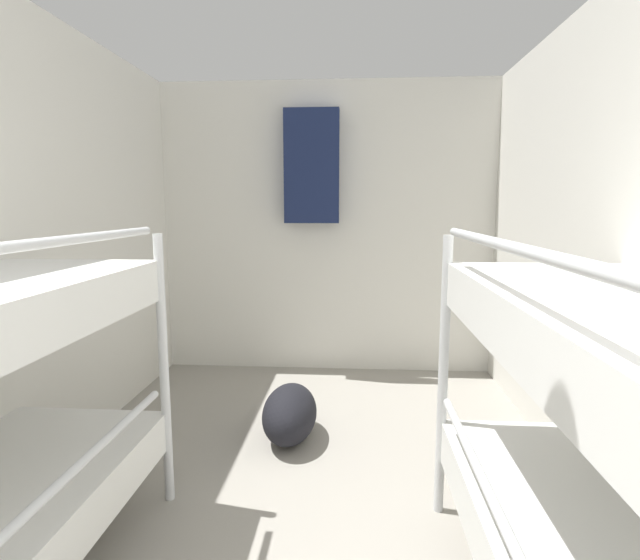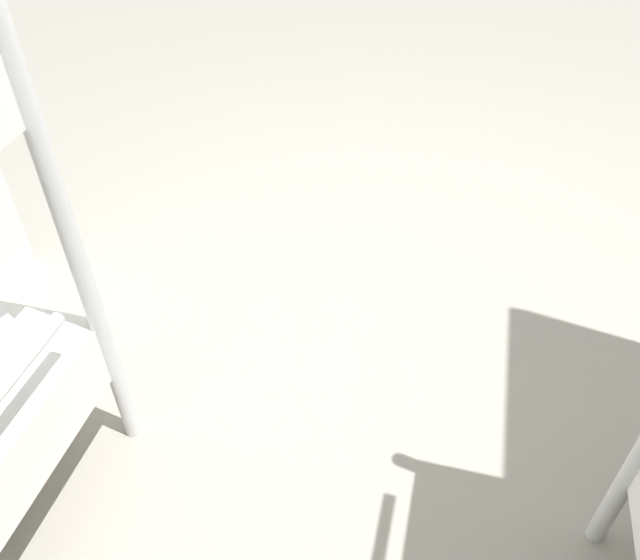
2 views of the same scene
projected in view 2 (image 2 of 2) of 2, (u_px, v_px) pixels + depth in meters
ground_plane at (384, 334)px, 2.13m from camera, size 20.00×20.00×0.00m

